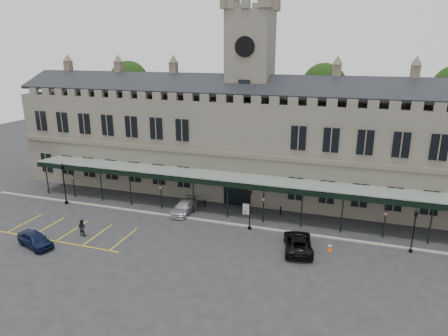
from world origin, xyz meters
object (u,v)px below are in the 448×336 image
(traffic_cone, at_px, (330,247))
(person_b, at_px, (82,228))
(car_van, at_px, (298,242))
(car_left_a, at_px, (35,240))
(lamp_post_left, at_px, (64,180))
(lamp_post_right, at_px, (414,227))
(car_taxi, at_px, (184,207))
(sign_board, at_px, (246,209))
(station_building, at_px, (249,143))
(clock_tower, at_px, (250,89))
(lamp_post_mid, at_px, (250,205))

(traffic_cone, height_order, person_b, person_b)
(car_van, bearing_deg, traffic_cone, -176.87)
(car_left_a, relative_size, person_b, 2.47)
(lamp_post_left, distance_m, lamp_post_right, 37.76)
(car_left_a, distance_m, car_van, 24.44)
(car_taxi, xyz_separation_m, car_van, (13.42, -4.71, 0.07))
(sign_board, relative_size, car_taxi, 0.28)
(car_left_a, xyz_separation_m, car_van, (23.42, 7.01, 0.02))
(station_building, distance_m, clock_tower, 6.64)
(clock_tower, distance_m, car_taxi, 16.22)
(lamp_post_mid, bearing_deg, lamp_post_right, -0.47)
(car_left_a, bearing_deg, clock_tower, -16.63)
(lamp_post_right, relative_size, person_b, 2.46)
(station_building, relative_size, sign_board, 46.77)
(lamp_post_left, relative_size, traffic_cone, 6.82)
(lamp_post_right, xyz_separation_m, car_left_a, (-33.26, -9.73, -1.77))
(sign_board, bearing_deg, car_left_a, -143.03)
(sign_board, distance_m, car_taxi, 6.95)
(sign_board, bearing_deg, station_building, 101.59)
(sign_board, distance_m, car_left_a, 21.45)
(traffic_cone, height_order, car_taxi, car_taxi)
(lamp_post_right, distance_m, traffic_cone, 7.60)
(clock_tower, distance_m, person_b, 24.68)
(station_building, xyz_separation_m, lamp_post_mid, (3.08, -10.91, -3.75))
(lamp_post_mid, bearing_deg, station_building, 105.77)
(lamp_post_left, distance_m, sign_board, 21.67)
(traffic_cone, relative_size, person_b, 0.43)
(clock_tower, relative_size, sign_board, 19.33)
(station_building, height_order, traffic_cone, station_building)
(car_left_a, height_order, car_van, car_van)
(traffic_cone, relative_size, sign_board, 0.58)
(sign_board, relative_size, car_van, 0.24)
(lamp_post_left, bearing_deg, person_b, -42.20)
(station_building, bearing_deg, sign_board, -76.69)
(station_building, bearing_deg, car_left_a, -125.85)
(lamp_post_mid, height_order, car_taxi, lamp_post_mid)
(station_building, relative_size, lamp_post_mid, 13.07)
(lamp_post_right, distance_m, car_taxi, 23.42)
(car_left_a, bearing_deg, lamp_post_mid, -42.31)
(car_left_a, xyz_separation_m, person_b, (2.70, 3.31, 0.14))
(clock_tower, bearing_deg, sign_board, -76.84)
(person_b, bearing_deg, car_taxi, -130.41)
(lamp_post_mid, relative_size, car_taxi, 1.00)
(clock_tower, relative_size, car_left_a, 5.87)
(car_taxi, distance_m, car_van, 14.22)
(lamp_post_right, distance_m, sign_board, 17.03)
(station_building, bearing_deg, car_taxi, -118.95)
(person_b, bearing_deg, lamp_post_left, -41.67)
(station_building, height_order, clock_tower, clock_tower)
(traffic_cone, height_order, sign_board, sign_board)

